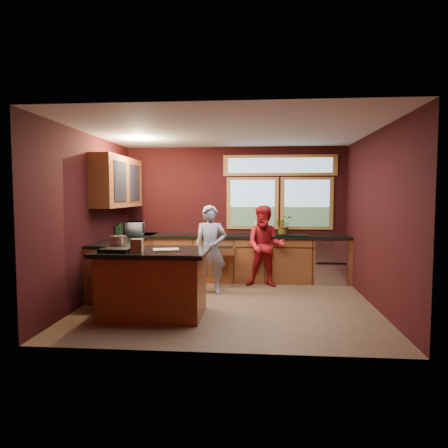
# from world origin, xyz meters

# --- Properties ---
(floor) EXTENTS (4.50, 4.50, 0.00)m
(floor) POSITION_xyz_m (0.00, 0.00, 0.00)
(floor) COLOR brown
(floor) RESTS_ON ground
(room_shell) EXTENTS (4.52, 4.02, 2.71)m
(room_shell) POSITION_xyz_m (-0.60, 0.32, 1.80)
(room_shell) COLOR black
(room_shell) RESTS_ON ground
(back_counter) EXTENTS (4.50, 0.64, 0.93)m
(back_counter) POSITION_xyz_m (0.20, 1.70, 0.46)
(back_counter) COLOR #572D14
(back_counter) RESTS_ON floor
(left_counter) EXTENTS (0.64, 2.30, 0.93)m
(left_counter) POSITION_xyz_m (-1.95, 0.85, 0.47)
(left_counter) COLOR #572D14
(left_counter) RESTS_ON floor
(island) EXTENTS (1.55, 1.05, 0.95)m
(island) POSITION_xyz_m (-1.02, -0.73, 0.48)
(island) COLOR #572D14
(island) RESTS_ON floor
(person_grey) EXTENTS (0.59, 0.41, 1.54)m
(person_grey) POSITION_xyz_m (-0.36, 0.65, 0.77)
(person_grey) COLOR slate
(person_grey) RESTS_ON floor
(person_red) EXTENTS (0.80, 0.66, 1.53)m
(person_red) POSITION_xyz_m (0.60, 1.25, 0.76)
(person_red) COLOR maroon
(person_red) RESTS_ON floor
(microwave) EXTENTS (0.42, 0.55, 0.27)m
(microwave) POSITION_xyz_m (-1.92, 1.34, 1.07)
(microwave) COLOR #999999
(microwave) RESTS_ON left_counter
(potted_plant) EXTENTS (0.34, 0.30, 0.38)m
(potted_plant) POSITION_xyz_m (0.98, 1.75, 1.12)
(potted_plant) COLOR #999999
(potted_plant) RESTS_ON back_counter
(paper_towel) EXTENTS (0.12, 0.12, 0.28)m
(paper_towel) POSITION_xyz_m (0.47, 1.70, 1.07)
(paper_towel) COLOR white
(paper_towel) RESTS_ON back_counter
(cutting_board) EXTENTS (0.41, 0.34, 0.02)m
(cutting_board) POSITION_xyz_m (-0.82, -0.78, 0.95)
(cutting_board) COLOR tan
(cutting_board) RESTS_ON island
(stock_pot) EXTENTS (0.24, 0.24, 0.18)m
(stock_pot) POSITION_xyz_m (-1.57, -0.58, 1.03)
(stock_pot) COLOR #ADADB2
(stock_pot) RESTS_ON island
(paper_bag) EXTENTS (0.15, 0.12, 0.18)m
(paper_bag) POSITION_xyz_m (-1.17, -0.98, 1.03)
(paper_bag) COLOR brown
(paper_bag) RESTS_ON island
(black_tray) EXTENTS (0.41, 0.30, 0.05)m
(black_tray) POSITION_xyz_m (-1.47, -0.98, 0.97)
(black_tray) COLOR black
(black_tray) RESTS_ON island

